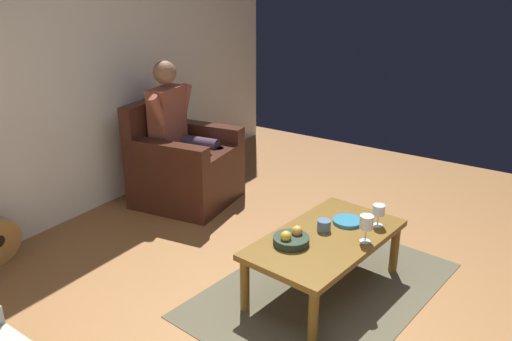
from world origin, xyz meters
TOP-DOWN VIEW (x-y plane):
  - ground_plane at (0.00, 0.00)m, footprint 6.49×6.49m
  - wall_back at (0.00, -2.65)m, footprint 5.81×0.06m
  - rug at (-0.22, -0.30)m, footprint 1.95×1.42m
  - armchair at (-0.82, -2.05)m, footprint 0.90×0.92m
  - person_seated at (-0.82, -2.06)m, footprint 0.64×0.64m
  - coffee_table at (-0.22, -0.30)m, footprint 1.18×0.74m
  - wine_glass_near at (-0.29, -0.06)m, footprint 0.09×0.09m
  - wine_glass_far at (-0.55, -0.07)m, footprint 0.08×0.08m
  - fruit_bowl at (-0.01, -0.44)m, footprint 0.23×0.23m
  - decorative_dish at (-0.48, -0.26)m, footprint 0.20×0.20m
  - candle_jar at (-0.28, -0.35)m, footprint 0.09×0.09m

SIDE VIEW (x-z plane):
  - ground_plane at x=0.00m, z-range 0.00..0.00m
  - rug at x=-0.22m, z-range 0.00..0.01m
  - armchair at x=-0.82m, z-range -0.13..0.80m
  - coffee_table at x=-0.22m, z-range 0.15..0.56m
  - decorative_dish at x=-0.48m, z-range 0.41..0.43m
  - fruit_bowl at x=-0.01m, z-range 0.39..0.49m
  - candle_jar at x=-0.28m, z-range 0.41..0.48m
  - wine_glass_far at x=-0.55m, z-range 0.44..0.59m
  - wine_glass_near at x=-0.29m, z-range 0.44..0.63m
  - person_seated at x=-0.82m, z-range 0.05..1.34m
  - wall_back at x=0.00m, z-range 0.00..2.67m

